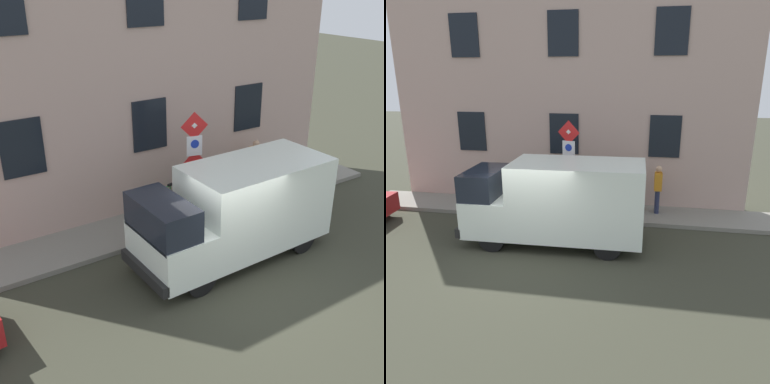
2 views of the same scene
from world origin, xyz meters
TOP-DOWN VIEW (x-y plane):
  - ground_plane at (0.00, 0.00)m, footprint 80.00×80.00m
  - sidewalk_slab at (3.58, 0.00)m, footprint 1.82×15.41m
  - building_facade at (4.84, 0.00)m, footprint 0.75×13.41m
  - sign_post_stacked at (2.88, -0.51)m, footprint 0.20×0.55m
  - delivery_van at (0.98, -0.55)m, footprint 2.13×5.38m
  - bicycle_orange at (3.94, -2.18)m, footprint 0.46×1.72m
  - bicycle_black at (3.94, -1.15)m, footprint 0.46×1.72m
  - bicycle_green at (3.94, -0.12)m, footprint 0.49×1.72m
  - pedestrian at (3.77, -3.53)m, footprint 0.40×0.27m
  - litter_bin at (3.02, -0.33)m, footprint 0.44×0.44m

SIDE VIEW (x-z plane):
  - ground_plane at x=0.00m, z-range 0.00..0.00m
  - sidewalk_slab at x=3.58m, z-range 0.00..0.14m
  - bicycle_orange at x=3.94m, z-range 0.07..0.95m
  - bicycle_black at x=3.94m, z-range 0.07..0.95m
  - bicycle_green at x=3.94m, z-range 0.07..0.95m
  - litter_bin at x=3.02m, z-range 0.14..1.04m
  - pedestrian at x=3.77m, z-range 0.21..1.93m
  - delivery_van at x=0.98m, z-range 0.08..2.58m
  - sign_post_stacked at x=2.88m, z-range 0.62..3.82m
  - building_facade at x=4.84m, z-range 0.00..8.70m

